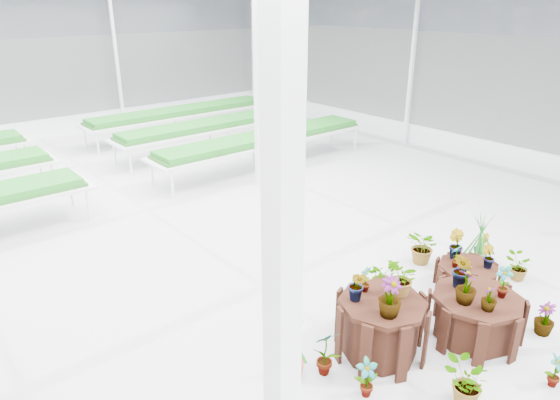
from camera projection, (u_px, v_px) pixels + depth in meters
ground_plane at (263, 297)px, 7.57m from camera, size 24.00×24.00×0.00m
greenhouse_shell at (261, 155)px, 6.72m from camera, size 18.00×24.00×4.50m
steel_frame at (261, 155)px, 6.72m from camera, size 18.00×24.00×4.50m
nursery_benches at (86, 161)px, 12.53m from camera, size 16.00×7.00×0.84m
plinth_tall at (380, 327)px, 6.24m from camera, size 1.48×1.48×0.77m
plinth_mid at (475, 317)px, 6.56m from camera, size 1.35×1.35×0.63m
plinth_low at (467, 278)px, 7.69m from camera, size 1.17×1.17×0.42m
nursery_plants at (427, 284)px, 7.00m from camera, size 4.74×3.13×1.26m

